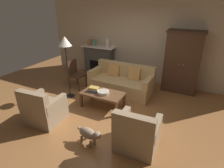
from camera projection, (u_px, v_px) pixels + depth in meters
ground_plane at (107, 113)px, 4.69m from camera, size 9.60×9.60×0.00m
back_wall at (142, 41)px, 6.19m from camera, size 7.20×0.10×2.80m
fireplace at (99, 60)px, 6.96m from camera, size 1.26×0.48×1.12m
armoire at (182, 62)px, 5.54m from camera, size 1.06×0.57×1.87m
couch at (121, 82)px, 5.69m from camera, size 1.94×0.90×0.86m
coffee_table at (103, 95)px, 4.85m from camera, size 1.10×0.60×0.42m
fruit_bowl at (103, 92)px, 4.76m from camera, size 0.31×0.31×0.08m
book_stack at (94, 89)px, 4.88m from camera, size 0.27×0.19×0.12m
mantel_vase_terracotta at (90, 42)px, 6.83m from camera, size 0.14×0.14×0.21m
mantel_vase_jade at (94, 43)px, 6.75m from camera, size 0.13×0.13×0.21m
mantel_vase_cream at (108, 43)px, 6.51m from camera, size 0.13×0.13×0.28m
armchair_near_left at (43, 110)px, 4.27m from camera, size 0.83×0.83×0.88m
armchair_near_right at (137, 134)px, 3.49m from camera, size 0.81×0.80×0.88m
side_chair_wooden at (75, 72)px, 5.94m from camera, size 0.46×0.46×0.90m
floor_lamp at (65, 45)px, 4.90m from camera, size 0.36×0.36×1.78m
dog at (89, 134)px, 3.59m from camera, size 0.57×0.25×0.39m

